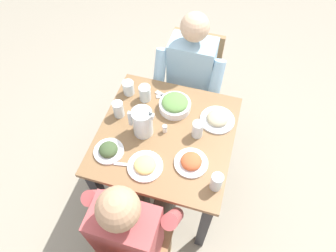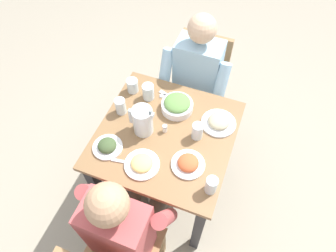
% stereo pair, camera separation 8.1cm
% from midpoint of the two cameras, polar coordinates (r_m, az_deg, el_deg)
% --- Properties ---
extents(ground_plane, '(8.00, 8.00, 0.00)m').
position_cam_midpoint_polar(ground_plane, '(2.50, 0.63, -11.02)').
color(ground_plane, '#9E937F').
extents(dining_table, '(0.81, 0.81, 0.75)m').
position_cam_midpoint_polar(dining_table, '(1.96, 0.79, -3.76)').
color(dining_table, olive).
rests_on(dining_table, ground_plane).
extents(chair_near, '(0.40, 0.40, 0.88)m').
position_cam_midpoint_polar(chair_near, '(2.48, 6.90, 8.37)').
color(chair_near, '#997047').
rests_on(chair_near, ground_plane).
extents(diner_near, '(0.48, 0.53, 1.17)m').
position_cam_midpoint_polar(diner_near, '(2.24, 5.75, 7.44)').
color(diner_near, '#9EC6E0').
rests_on(diner_near, ground_plane).
extents(diner_far, '(0.48, 0.53, 1.17)m').
position_cam_midpoint_polar(diner_far, '(1.73, -6.10, -16.90)').
color(diner_far, '#B24C4C').
rests_on(diner_far, ground_plane).
extents(water_pitcher, '(0.16, 0.12, 0.19)m').
position_cam_midpoint_polar(water_pitcher, '(1.78, -3.47, 0.98)').
color(water_pitcher, silver).
rests_on(water_pitcher, dining_table).
extents(salad_bowl, '(0.20, 0.20, 0.09)m').
position_cam_midpoint_polar(salad_bowl, '(1.92, 3.01, 3.94)').
color(salad_bowl, white).
rests_on(salad_bowl, dining_table).
extents(plate_fries, '(0.20, 0.20, 0.05)m').
position_cam_midpoint_polar(plate_fries, '(1.72, -3.55, -7.10)').
color(plate_fries, white).
rests_on(plate_fries, dining_table).
extents(plate_beans, '(0.21, 0.21, 0.06)m').
position_cam_midpoint_polar(plate_beans, '(1.90, 10.70, 0.72)').
color(plate_beans, white).
rests_on(plate_beans, dining_table).
extents(plate_rice_curry, '(0.19, 0.19, 0.06)m').
position_cam_midpoint_polar(plate_rice_curry, '(1.72, 5.15, -7.03)').
color(plate_rice_curry, white).
rests_on(plate_rice_curry, dining_table).
extents(plate_dolmas, '(0.18, 0.18, 0.06)m').
position_cam_midpoint_polar(plate_dolmas, '(1.79, -10.02, -3.77)').
color(plate_dolmas, white).
rests_on(plate_dolmas, dining_table).
extents(water_glass_by_pitcher, '(0.08, 0.08, 0.11)m').
position_cam_midpoint_polar(water_glass_by_pitcher, '(1.97, -2.53, 6.39)').
color(water_glass_by_pitcher, silver).
rests_on(water_glass_by_pitcher, dining_table).
extents(water_glass_far_left, '(0.07, 0.07, 0.11)m').
position_cam_midpoint_polar(water_glass_far_left, '(1.91, -7.67, 3.67)').
color(water_glass_far_left, silver).
rests_on(water_glass_far_left, dining_table).
extents(water_glass_near_left, '(0.06, 0.06, 0.11)m').
position_cam_midpoint_polar(water_glass_near_left, '(1.63, 9.55, -10.92)').
color(water_glass_near_left, silver).
rests_on(water_glass_near_left, dining_table).
extents(water_glass_center, '(0.07, 0.07, 0.11)m').
position_cam_midpoint_polar(water_glass_center, '(1.79, 6.82, -0.99)').
color(water_glass_center, silver).
rests_on(water_glass_center, dining_table).
extents(water_glass_near_right, '(0.07, 0.07, 0.09)m').
position_cam_midpoint_polar(water_glass_near_right, '(2.03, -5.51, 7.51)').
color(water_glass_near_right, silver).
rests_on(water_glass_near_right, dining_table).
extents(salt_shaker, '(0.03, 0.03, 0.05)m').
position_cam_midpoint_polar(salt_shaker, '(1.83, 0.68, -0.49)').
color(salt_shaker, white).
rests_on(salt_shaker, dining_table).
extents(fork_near, '(0.17, 0.08, 0.01)m').
position_cam_midpoint_polar(fork_near, '(2.01, 1.51, 5.37)').
color(fork_near, silver).
rests_on(fork_near, dining_table).
extents(knife_near, '(0.19, 0.05, 0.01)m').
position_cam_midpoint_polar(knife_near, '(1.74, -6.34, -6.83)').
color(knife_near, silver).
rests_on(knife_near, dining_table).
extents(fork_far, '(0.17, 0.08, 0.01)m').
position_cam_midpoint_polar(fork_far, '(2.01, 2.03, 5.57)').
color(fork_far, silver).
rests_on(fork_far, dining_table).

